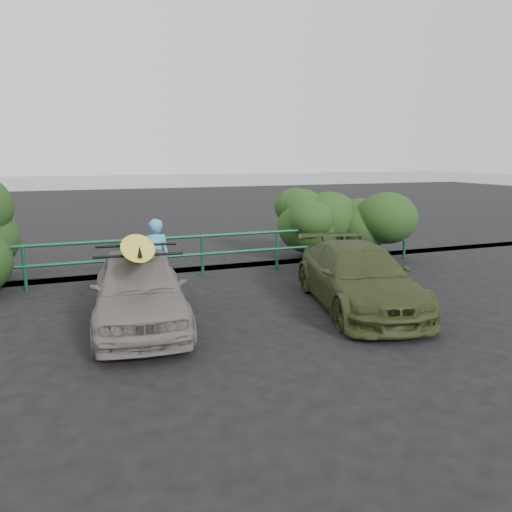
{
  "coord_description": "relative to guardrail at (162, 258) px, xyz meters",
  "views": [
    {
      "loc": [
        -2.04,
        -6.72,
        2.92
      ],
      "look_at": [
        1.37,
        2.26,
        0.99
      ],
      "focal_mm": 35.0,
      "sensor_mm": 36.0,
      "label": 1
    }
  ],
  "objects": [
    {
      "name": "roof_rack",
      "position": [
        -0.96,
        -3.19,
        0.82
      ],
      "size": [
        1.51,
        1.13,
        0.05
      ],
      "primitive_type": null,
      "rotation": [
        0.0,
        0.0,
        -0.1
      ],
      "color": "black",
      "rests_on": "sedan"
    },
    {
      "name": "ground",
      "position": [
        0.0,
        -5.0,
        -0.52
      ],
      "size": [
        80.0,
        80.0,
        0.0
      ],
      "primitive_type": "plane",
      "color": "black"
    },
    {
      "name": "sedan",
      "position": [
        -0.96,
        -3.19,
        0.14
      ],
      "size": [
        1.93,
        4.01,
        1.32
      ],
      "primitive_type": "imported",
      "rotation": [
        0.0,
        0.0,
        -0.1
      ],
      "color": "slate",
      "rests_on": "ground"
    },
    {
      "name": "man",
      "position": [
        -0.36,
        -1.38,
        0.3
      ],
      "size": [
        0.62,
        0.43,
        1.65
      ],
      "primitive_type": "imported",
      "rotation": [
        0.0,
        0.0,
        3.2
      ],
      "color": "#4096C1",
      "rests_on": "ground"
    },
    {
      "name": "olive_vehicle",
      "position": [
        3.17,
        -3.61,
        0.09
      ],
      "size": [
        2.57,
        4.46,
        1.22
      ],
      "primitive_type": "imported",
      "rotation": [
        0.0,
        0.0,
        -0.22
      ],
      "color": "#303B1A",
      "rests_on": "ground"
    },
    {
      "name": "ocean",
      "position": [
        0.0,
        55.0,
        -0.52
      ],
      "size": [
        200.0,
        200.0,
        0.0
      ],
      "primitive_type": "plane",
      "color": "slate",
      "rests_on": "ground"
    },
    {
      "name": "guardrail",
      "position": [
        0.0,
        0.0,
        0.0
      ],
      "size": [
        14.0,
        0.08,
        1.04
      ],
      "primitive_type": null,
      "color": "#113E29",
      "rests_on": "ground"
    },
    {
      "name": "shrub_right",
      "position": [
        5.0,
        0.5,
        0.47
      ],
      "size": [
        3.2,
        2.4,
        1.98
      ],
      "primitive_type": null,
      "color": "#203E16",
      "rests_on": "ground"
    },
    {
      "name": "surfboard",
      "position": [
        -0.96,
        -3.19,
        0.89
      ],
      "size": [
        0.84,
        2.8,
        0.08
      ],
      "primitive_type": "ellipsoid",
      "rotation": [
        0.0,
        0.0,
        -0.1
      ],
      "color": "yellow",
      "rests_on": "roof_rack"
    }
  ]
}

